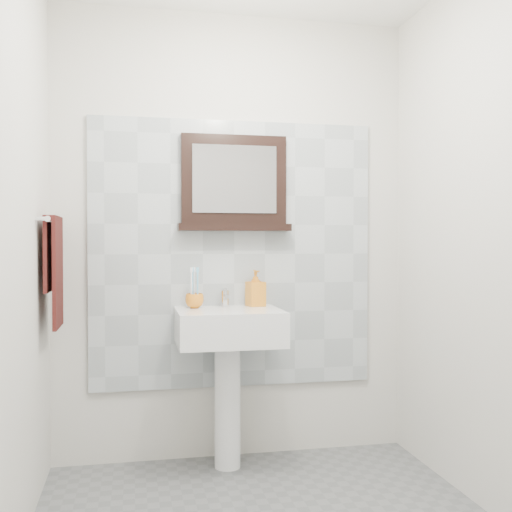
{
  "coord_description": "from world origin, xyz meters",
  "views": [
    {
      "loc": [
        -0.56,
        -2.25,
        1.21
      ],
      "look_at": [
        0.02,
        0.55,
        1.15
      ],
      "focal_mm": 42.0,
      "sensor_mm": 36.0,
      "label": 1
    }
  ],
  "objects": [
    {
      "name": "toothbrushes",
      "position": [
        -0.24,
        0.98,
        0.98
      ],
      "size": [
        0.05,
        0.04,
        0.21
      ],
      "color": "white",
      "rests_on": "toothbrush_cup"
    },
    {
      "name": "pedestal_sink",
      "position": [
        -0.06,
        0.87,
        0.68
      ],
      "size": [
        0.55,
        0.44,
        0.96
      ],
      "color": "white",
      "rests_on": "ground"
    },
    {
      "name": "soap_dispenser",
      "position": [
        0.11,
        1.01,
        0.96
      ],
      "size": [
        0.11,
        0.11,
        0.2
      ],
      "primitive_type": "imported",
      "rotation": [
        0.0,
        0.0,
        0.22
      ],
      "color": "#D35C18",
      "rests_on": "pedestal_sink"
    },
    {
      "name": "framed_mirror",
      "position": [
        -0.0,
        1.06,
        1.53
      ],
      "size": [
        0.63,
        0.11,
        0.54
      ],
      "color": "black",
      "rests_on": "back_wall"
    },
    {
      "name": "towel_bar",
      "position": [
        -0.95,
        0.84,
        1.32
      ],
      "size": [
        0.07,
        0.4,
        0.03
      ],
      "color": "silver",
      "rests_on": "left_wall"
    },
    {
      "name": "right_wall",
      "position": [
        1.0,
        0.0,
        1.25
      ],
      "size": [
        0.01,
        2.2,
        2.5
      ],
      "primitive_type": "cube",
      "color": "silver",
      "rests_on": "ground"
    },
    {
      "name": "splashback",
      "position": [
        0.0,
        1.09,
        1.15
      ],
      "size": [
        1.6,
        0.02,
        1.5
      ],
      "primitive_type": "cube",
      "color": "#A6AFB4",
      "rests_on": "back_wall"
    },
    {
      "name": "hand_towel",
      "position": [
        -0.94,
        0.84,
        1.11
      ],
      "size": [
        0.06,
        0.3,
        0.55
      ],
      "color": "black",
      "rests_on": "towel_bar"
    },
    {
      "name": "toothbrush_cup",
      "position": [
        -0.24,
        0.97,
        0.9
      ],
      "size": [
        0.13,
        0.13,
        0.08
      ],
      "primitive_type": "imported",
      "rotation": [
        0.0,
        0.0,
        -0.32
      ],
      "color": "orange",
      "rests_on": "pedestal_sink"
    },
    {
      "name": "front_wall",
      "position": [
        0.0,
        -1.1,
        1.25
      ],
      "size": [
        2.0,
        0.01,
        2.5
      ],
      "primitive_type": "cube",
      "color": "silver",
      "rests_on": "ground"
    },
    {
      "name": "left_wall",
      "position": [
        -1.0,
        0.0,
        1.25
      ],
      "size": [
        0.01,
        2.2,
        2.5
      ],
      "primitive_type": "cube",
      "color": "silver",
      "rests_on": "ground"
    },
    {
      "name": "back_wall",
      "position": [
        0.0,
        1.1,
        1.25
      ],
      "size": [
        2.0,
        0.01,
        2.5
      ],
      "primitive_type": "cube",
      "color": "silver",
      "rests_on": "ground"
    }
  ]
}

